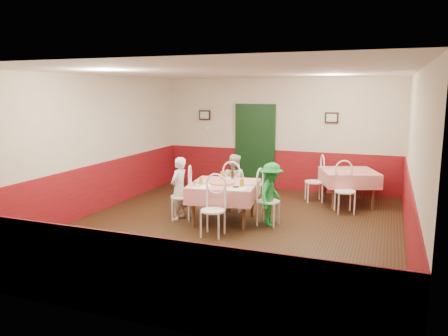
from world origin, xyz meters
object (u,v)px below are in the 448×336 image
(chair_left, at_px, (182,197))
(glass_b, at_px, (242,183))
(chair_second_b, at_px, (345,192))
(second_table, at_px, (348,188))
(chair_near, at_px, (213,211))
(glass_c, at_px, (222,175))
(chair_far, at_px, (233,189))
(diner_right, at_px, (271,194))
(main_table, at_px, (224,203))
(beer_bottle, at_px, (232,174))
(diner_left, at_px, (179,188))
(chair_right, at_px, (268,201))
(pizza, at_px, (222,183))
(glass_a, at_px, (201,181))
(chair_second_a, at_px, (314,182))
(diner_far, at_px, (234,182))
(wallet, at_px, (236,187))

(chair_left, height_order, glass_b, chair_left)
(chair_second_b, bearing_deg, second_table, 70.03)
(second_table, relative_size, chair_near, 1.24)
(chair_left, distance_m, glass_c, 0.90)
(chair_far, height_order, glass_c, glass_c)
(chair_far, height_order, diner_right, diner_right)
(main_table, distance_m, beer_bottle, 0.62)
(chair_left, relative_size, diner_left, 0.74)
(chair_left, distance_m, beer_bottle, 1.09)
(chair_right, bearing_deg, diner_left, 100.59)
(second_table, xyz_separation_m, chair_far, (-2.21, -1.38, 0.08))
(pizza, relative_size, glass_b, 3.30)
(main_table, bearing_deg, chair_second_b, 35.02)
(diner_left, bearing_deg, chair_left, 104.31)
(glass_a, bearing_deg, beer_bottle, 60.55)
(chair_far, distance_m, diner_right, 1.25)
(second_table, bearing_deg, chair_second_a, 180.00)
(chair_second_b, bearing_deg, chair_left, -171.65)
(pizza, bearing_deg, glass_b, -15.26)
(chair_far, height_order, chair_second_a, same)
(chair_right, bearing_deg, chair_far, 55.59)
(glass_a, bearing_deg, chair_right, 18.62)
(chair_near, bearing_deg, pizza, 96.63)
(second_table, bearing_deg, diner_far, -149.09)
(glass_a, relative_size, wallet, 1.22)
(second_table, height_order, chair_near, chair_near)
(main_table, relative_size, chair_left, 1.36)
(chair_right, distance_m, chair_second_b, 1.85)
(chair_second_a, height_order, glass_b, chair_second_a)
(chair_left, relative_size, beer_bottle, 4.46)
(main_table, relative_size, pizza, 2.72)
(chair_left, bearing_deg, second_table, 110.30)
(diner_far, bearing_deg, chair_second_b, -159.64)
(chair_left, distance_m, wallet, 1.23)
(beer_bottle, xyz_separation_m, diner_far, (-0.15, 0.51, -0.27))
(chair_left, xyz_separation_m, wallet, (1.18, -0.16, 0.32))
(beer_bottle, height_order, wallet, beer_bottle)
(chair_near, relative_size, diner_far, 0.76)
(chair_left, bearing_deg, chair_second_b, 100.16)
(pizza, bearing_deg, beer_bottle, 84.64)
(chair_second_a, xyz_separation_m, glass_c, (-1.52, -1.85, 0.38))
(main_table, bearing_deg, chair_far, 97.71)
(chair_second_b, height_order, pizza, chair_second_b)
(glass_b, height_order, glass_c, glass_c)
(chair_right, height_order, glass_a, chair_right)
(chair_near, xyz_separation_m, diner_left, (-1.01, 0.72, 0.16))
(chair_far, bearing_deg, chair_right, 136.05)
(chair_far, bearing_deg, chair_second_a, -143.34)
(glass_b, bearing_deg, chair_right, 33.84)
(second_table, bearing_deg, wallet, -125.15)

